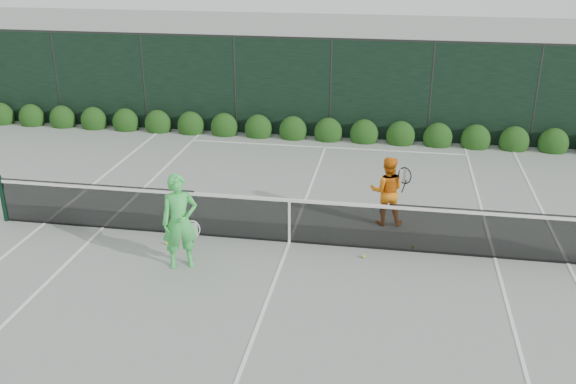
# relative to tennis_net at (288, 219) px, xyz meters

# --- Properties ---
(ground) EXTENTS (80.00, 80.00, 0.00)m
(ground) POSITION_rel_tennis_net_xyz_m (0.02, 0.00, -0.53)
(ground) COLOR gray
(ground) RESTS_ON ground
(tennis_net) EXTENTS (12.90, 0.10, 1.07)m
(tennis_net) POSITION_rel_tennis_net_xyz_m (0.00, 0.00, 0.00)
(tennis_net) COLOR black
(tennis_net) RESTS_ON ground
(player_woman) EXTENTS (0.80, 0.69, 1.86)m
(player_woman) POSITION_rel_tennis_net_xyz_m (-1.84, -1.32, 0.40)
(player_woman) COLOR #3CCF53
(player_woman) RESTS_ON ground
(player_man) EXTENTS (0.88, 0.62, 1.54)m
(player_man) POSITION_rel_tennis_net_xyz_m (1.95, 1.28, 0.24)
(player_man) COLOR orange
(player_man) RESTS_ON ground
(court_lines) EXTENTS (11.03, 23.83, 0.01)m
(court_lines) POSITION_rel_tennis_net_xyz_m (0.02, 0.00, -0.53)
(court_lines) COLOR white
(court_lines) RESTS_ON ground
(windscreen_fence) EXTENTS (32.00, 21.07, 3.06)m
(windscreen_fence) POSITION_rel_tennis_net_xyz_m (0.02, -2.71, 0.98)
(windscreen_fence) COLOR black
(windscreen_fence) RESTS_ON ground
(hedge_row) EXTENTS (31.66, 0.65, 0.94)m
(hedge_row) POSITION_rel_tennis_net_xyz_m (0.02, 7.15, -0.30)
(hedge_row) COLOR #0E330E
(hedge_row) RESTS_ON ground
(tennis_balls) EXTENTS (5.20, 1.44, 0.07)m
(tennis_balls) POSITION_rel_tennis_net_xyz_m (-0.22, 0.01, -0.50)
(tennis_balls) COLOR #BFD32F
(tennis_balls) RESTS_ON ground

